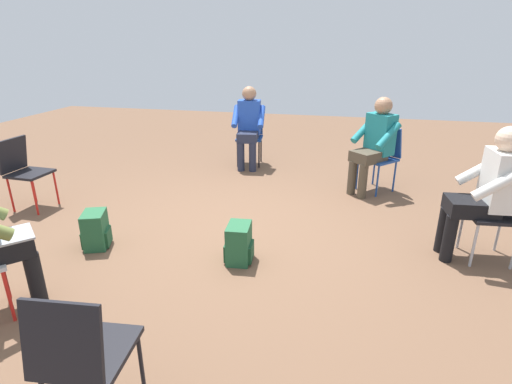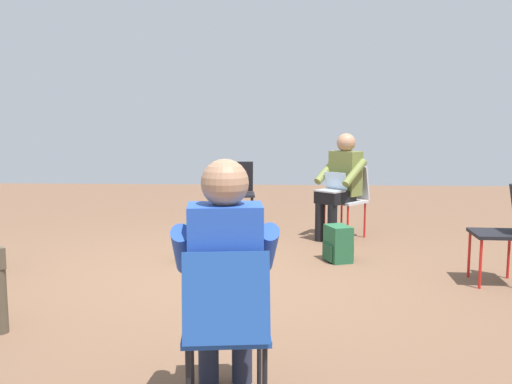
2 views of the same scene
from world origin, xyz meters
name	(u,v)px [view 1 (image 1 of 2)]	position (x,y,z in m)	size (l,w,h in m)	color
ground_plane	(228,229)	(0.00, 0.00, 0.00)	(14.15, 14.15, 0.00)	brown
chair_north	(502,210)	(0.06, 2.56, 0.50)	(0.43, 0.47, 0.85)	black
chair_west	(250,133)	(-2.44, -0.34, 0.50)	(0.48, 0.44, 0.85)	#1E4799
chair_northwest	(382,154)	(-1.62, 1.64, 0.50)	(0.59, 0.58, 0.85)	#1E4799
chair_east	(81,352)	(2.40, -0.02, 0.50)	(0.47, 0.43, 0.85)	black
chair_south	(24,168)	(-0.05, -2.50, 0.50)	(0.42, 0.45, 0.85)	black
person_in_blue	(249,123)	(-2.27, -0.32, 0.69)	(0.55, 0.53, 1.24)	#23283D
person_in_teal	(375,141)	(-1.50, 1.53, 0.69)	(0.63, 0.63, 1.24)	#4C4233
person_in_white	(487,188)	(0.07, 2.39, 0.69)	(0.52, 0.54, 1.24)	black
backpack_near_laptop_user	(239,245)	(0.61, 0.28, 0.16)	(0.30, 0.26, 0.36)	#235B38
backpack_by_empty_chair	(96,232)	(0.65, -1.15, 0.16)	(0.33, 0.30, 0.36)	#235B38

